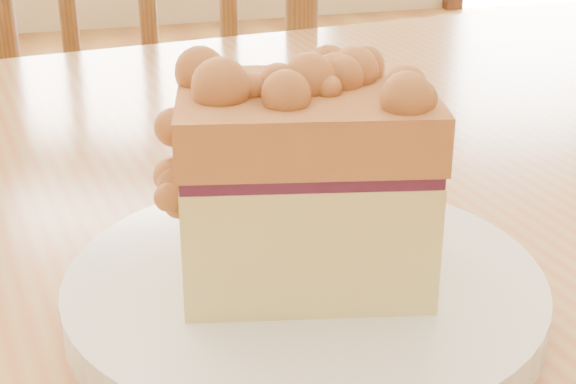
# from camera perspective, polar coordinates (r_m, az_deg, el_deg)

# --- Properties ---
(cafe_table_main) EXTENTS (1.34, 0.98, 0.75)m
(cafe_table_main) POSITION_cam_1_polar(r_m,az_deg,el_deg) (0.61, 2.89, -8.23)
(cafe_table_main) COLOR #AD8243
(cafe_table_main) RESTS_ON ground
(cafe_chair_main) EXTENTS (0.57, 0.57, 0.98)m
(cafe_chair_main) POSITION_cam_1_polar(r_m,az_deg,el_deg) (1.28, -6.75, 1.59)
(cafe_chair_main) COLOR brown
(cafe_chair_main) RESTS_ON ground
(plate) EXTENTS (0.23, 0.23, 0.02)m
(plate) POSITION_cam_1_polar(r_m,az_deg,el_deg) (0.43, 1.06, -6.48)
(plate) COLOR white
(plate) RESTS_ON cafe_table_main
(cake_slice) EXTENTS (0.13, 0.11, 0.11)m
(cake_slice) POSITION_cam_1_polar(r_m,az_deg,el_deg) (0.40, 0.95, 1.33)
(cake_slice) COLOR #EFE387
(cake_slice) RESTS_ON plate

